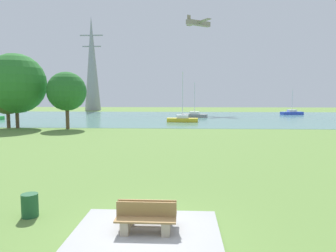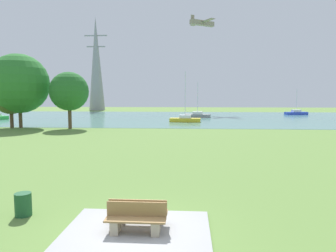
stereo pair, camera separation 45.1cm
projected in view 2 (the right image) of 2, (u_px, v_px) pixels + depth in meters
ground_plane at (174, 137)px, 31.38m from camera, size 160.00×160.00×0.00m
concrete_pad at (137, 231)px, 9.54m from camera, size 4.40×3.20×0.10m
bench_facing_water at (139, 214)px, 9.76m from camera, size 1.80×0.48×0.89m
bench_facing_inland at (136, 221)px, 9.23m from camera, size 1.80×0.48×0.89m
litter_bin at (23, 204)px, 10.83m from camera, size 0.56×0.56×0.80m
water_surface at (182, 117)px, 59.18m from camera, size 140.00×40.00×0.02m
sailboat_blue at (296, 113)px, 67.38m from camera, size 5.02×2.63×5.56m
sailboat_gray at (198, 115)px, 59.36m from camera, size 5.00×2.44×6.64m
sailboat_yellow at (185, 119)px, 49.00m from camera, size 4.87×1.75×7.81m
tree_west_far at (11, 96)px, 39.82m from camera, size 4.55×4.55×6.32m
tree_mid_shore at (19, 84)px, 39.87m from camera, size 7.54×7.54×9.43m
tree_east_far at (69, 91)px, 39.00m from camera, size 4.82×4.82×7.08m
electricity_pylon at (96, 64)px, 87.53m from camera, size 6.40×4.40×25.86m
light_aircraft at (202, 23)px, 73.63m from camera, size 5.92×7.58×2.10m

